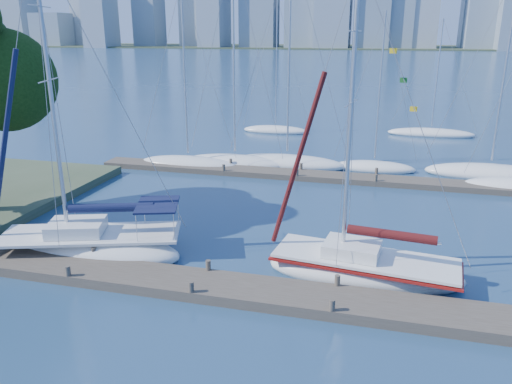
# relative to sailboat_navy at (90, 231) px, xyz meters

# --- Properties ---
(ground) EXTENTS (700.00, 700.00, 0.00)m
(ground) POSITION_rel_sailboat_navy_xyz_m (5.73, -1.90, -1.06)
(ground) COLOR navy
(ground) RESTS_ON ground
(near_dock) EXTENTS (26.00, 2.00, 0.40)m
(near_dock) POSITION_rel_sailboat_navy_xyz_m (5.73, -1.90, -0.86)
(near_dock) COLOR #443C32
(near_dock) RESTS_ON ground
(far_dock) EXTENTS (30.00, 1.80, 0.36)m
(far_dock) POSITION_rel_sailboat_navy_xyz_m (7.73, 14.10, -0.88)
(far_dock) COLOR #443C32
(far_dock) RESTS_ON ground
(far_shore) EXTENTS (800.00, 100.00, 1.50)m
(far_shore) POSITION_rel_sailboat_navy_xyz_m (5.73, 318.10, -1.06)
(far_shore) COLOR #38472D
(far_shore) RESTS_ON ground
(sailboat_navy) EXTENTS (8.60, 5.09, 13.36)m
(sailboat_navy) POSITION_rel_sailboat_navy_xyz_m (0.00, 0.00, 0.00)
(sailboat_navy) COLOR white
(sailboat_navy) RESTS_ON ground
(sailboat_maroon) EXTENTS (7.84, 3.37, 12.19)m
(sailboat_maroon) POSITION_rel_sailboat_navy_xyz_m (11.62, 0.68, -0.07)
(sailboat_maroon) COLOR white
(sailboat_maroon) RESTS_ON ground
(bg_boat_0) EXTENTS (7.45, 2.72, 12.78)m
(bg_boat_0) POSITION_rel_sailboat_navy_xyz_m (-1.45, 14.88, -0.80)
(bg_boat_0) COLOR white
(bg_boat_0) RESTS_ON ground
(bg_boat_1) EXTENTS (7.97, 4.10, 14.90)m
(bg_boat_1) POSITION_rel_sailboat_navy_xyz_m (1.72, 16.05, -0.77)
(bg_boat_1) COLOR white
(bg_boat_1) RESTS_ON ground
(bg_boat_2) EXTENTS (8.62, 3.40, 15.12)m
(bg_boat_2) POSITION_rel_sailboat_navy_xyz_m (5.41, 16.79, -0.76)
(bg_boat_2) COLOR white
(bg_boat_2) RESTS_ON ground
(bg_boat_3) EXTENTS (5.72, 2.17, 10.88)m
(bg_boat_3) POSITION_rel_sailboat_navy_xyz_m (11.53, 17.27, -0.83)
(bg_boat_3) COLOR white
(bg_boat_3) RESTS_ON ground
(bg_boat_4) EXTENTS (8.74, 4.82, 13.64)m
(bg_boat_4) POSITION_rel_sailboat_navy_xyz_m (19.10, 17.49, -0.78)
(bg_boat_4) COLOR white
(bg_boat_4) RESTS_ON ground
(bg_boat_6) EXTENTS (6.58, 4.37, 12.62)m
(bg_boat_6) POSITION_rel_sailboat_navy_xyz_m (1.88, 29.12, -0.82)
(bg_boat_6) COLOR white
(bg_boat_6) RESTS_ON ground
(bg_boat_7) EXTENTS (8.09, 4.80, 10.77)m
(bg_boat_7) POSITION_rel_sailboat_navy_xyz_m (16.33, 31.20, -0.84)
(bg_boat_7) COLOR white
(bg_boat_7) RESTS_ON ground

